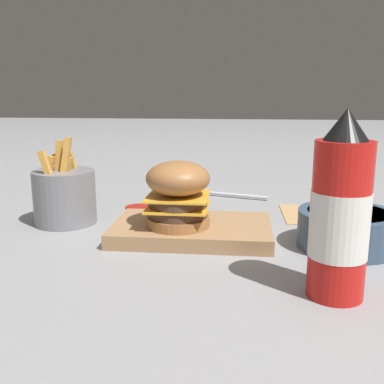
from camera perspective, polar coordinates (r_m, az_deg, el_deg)
ground_plane at (r=0.67m, az=0.72°, el=-6.85°), size 6.00×6.00×0.00m
serving_board at (r=0.71m, az=0.00°, el=-4.84°), size 0.24×0.15×0.02m
burger at (r=0.68m, az=-1.79°, el=-0.18°), size 0.10×0.10×0.10m
ketchup_bottle at (r=0.51m, az=18.27°, el=-2.85°), size 0.06×0.06×0.21m
fries_basket at (r=0.80m, az=-15.88°, el=-0.45°), size 0.11×0.11×0.15m
side_bowl at (r=0.69m, az=19.13°, el=-4.39°), size 0.14×0.14×0.05m
spoon at (r=0.99m, az=1.79°, el=-0.04°), size 0.18×0.07×0.01m
ketchup_puddle at (r=0.89m, az=-6.79°, el=-1.87°), size 0.05×0.05×0.00m
parchment_square at (r=0.86m, az=15.88°, el=-2.73°), size 0.14×0.14×0.00m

